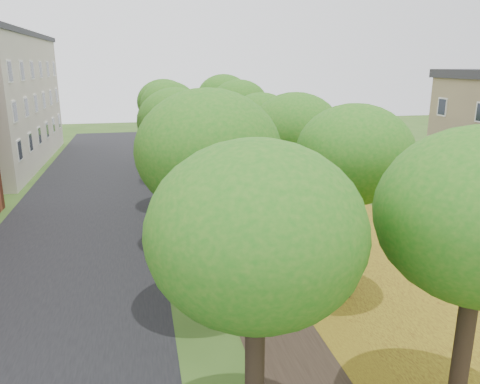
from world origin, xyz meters
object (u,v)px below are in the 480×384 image
car_silver (458,216)px  car_red (471,217)px  car_white (386,182)px  car_grey (425,199)px

car_silver → car_red: (0.62, -0.15, -0.04)m
car_silver → car_white: bearing=6.2°
car_grey → car_white: 4.29m
car_red → car_white: 7.29m
car_red → car_white: car_red is taller
car_silver → car_red: car_silver is taller
car_red → car_grey: 3.05m
car_silver → car_grey: 2.83m
car_red → car_grey: bearing=2.6°
car_silver → car_white: size_ratio=0.87×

